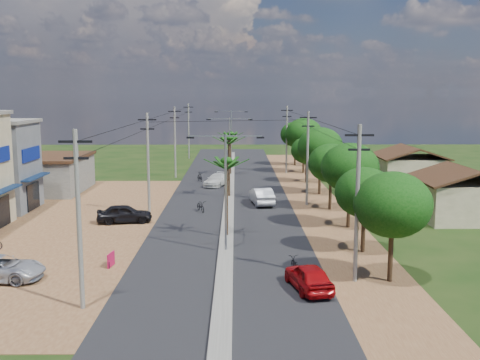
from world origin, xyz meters
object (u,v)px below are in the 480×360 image
Objects in this scene: car_parked_silver at (0,269)px; roadside_sign at (111,260)px; car_parked_dark at (124,214)px; car_red_near at (309,277)px; moto_rider_east at (295,265)px; car_silver_mid at (261,196)px; car_white_far at (217,180)px.

car_parked_silver is 6.35m from roadside_sign.
roadside_sign is (5.83, 2.52, -0.25)m from car_parked_silver.
car_parked_dark is at bearing 105.83° from roadside_sign.
car_parked_dark is at bearing -62.98° from car_red_near.
car_parked_dark reaches higher than moto_rider_east.
car_parked_dark reaches higher than car_parked_silver.
roadside_sign reaches higher than moto_rider_east.
car_parked_silver reaches higher than moto_rider_east.
car_silver_mid is 3.02× the size of moto_rider_east.
car_white_far is 0.93× the size of car_parked_silver.
roadside_sign is (-11.30, 1.01, 0.02)m from moto_rider_east.
car_silver_mid is at bearing 71.14° from roadside_sign.
car_parked_silver is 3.11× the size of moto_rider_east.
car_parked_silver is at bearing -1.82° from moto_rider_east.
car_white_far is (-6.16, 34.72, -0.04)m from car_red_near.
moto_rider_east is at bearing -60.82° from car_white_far.
car_silver_mid reaches higher than car_parked_dark.
car_red_near is 3.90× the size of roadside_sign.
car_red_near is 0.96× the size of car_parked_dark.
car_parked_dark is 18.17m from moto_rider_east.
car_silver_mid is at bearing -47.92° from car_white_far.
car_white_far is 31.00m from roadside_sign.
car_white_far is 4.32× the size of roadside_sign.
car_red_near reaches higher than moto_rider_east.
car_silver_mid is at bearing -66.07° from car_parked_dark.
car_parked_dark is (-13.21, 16.13, 0.03)m from car_red_near.
car_parked_silver is 15.06m from car_parked_dark.
car_silver_mid reaches higher than car_parked_silver.
car_parked_dark is at bearing -12.53° from car_parked_silver.
car_white_far is at bearing -14.82° from car_parked_silver.
moto_rider_east is at bearing -144.64° from car_parked_dark.
car_red_near is 20.85m from car_parked_dark.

